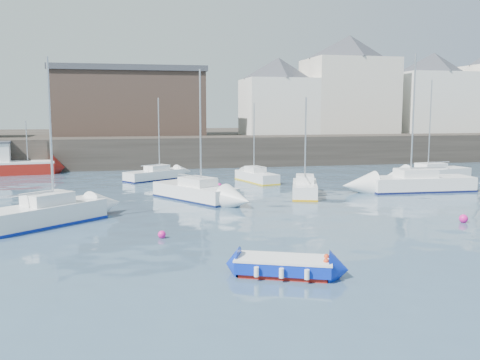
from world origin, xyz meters
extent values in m
plane|color=#2D4760|center=(0.00, 0.00, 0.00)|extent=(220.00, 220.00, 0.00)
cube|color=#28231E|center=(0.00, 35.00, 1.50)|extent=(90.00, 5.00, 3.00)
cube|color=#28231E|center=(0.00, 53.00, 1.40)|extent=(90.00, 32.00, 2.80)
cube|color=beige|center=(20.00, 42.00, 7.30)|extent=(10.00, 8.00, 9.00)
pyramid|color=#3A3D44|center=(20.00, 42.00, 13.20)|extent=(13.36, 13.36, 2.80)
cube|color=white|center=(31.00, 41.50, 6.55)|extent=(9.00, 7.00, 7.50)
pyramid|color=#3A3D44|center=(31.00, 41.50, 11.53)|extent=(11.88, 11.88, 2.45)
cube|color=white|center=(11.00, 41.50, 6.05)|extent=(8.00, 7.00, 6.50)
pyramid|color=#3A3D44|center=(11.00, 41.50, 10.53)|extent=(11.14, 11.14, 2.45)
cube|color=#3D2D26|center=(-6.00, 43.00, 6.30)|extent=(16.00, 10.00, 7.00)
cube|color=#3A3D44|center=(-6.00, 43.00, 10.10)|extent=(16.40, 10.40, 0.60)
cube|color=maroon|center=(-1.52, -2.00, 0.07)|extent=(3.22, 2.29, 0.15)
cube|color=#0928B7|center=(-1.52, -2.00, 0.35)|extent=(3.53, 2.54, 0.41)
cube|color=white|center=(-1.52, -2.00, 0.59)|extent=(3.60, 2.59, 0.07)
cube|color=white|center=(-1.52, -2.00, 0.42)|extent=(2.77, 1.90, 0.37)
cube|color=tan|center=(-1.52, -2.00, 0.51)|extent=(0.59, 0.99, 0.06)
cylinder|color=white|center=(-1.98, -0.94, 0.32)|extent=(0.17, 0.17, 0.32)
cylinder|color=white|center=(-2.60, -2.41, 0.32)|extent=(0.17, 0.17, 0.32)
cylinder|color=white|center=(-1.21, -1.27, 0.32)|extent=(0.17, 0.17, 0.32)
cylinder|color=white|center=(-1.83, -2.73, 0.32)|extent=(0.17, 0.17, 0.32)
cylinder|color=white|center=(-0.44, -1.59, 0.32)|extent=(0.17, 0.17, 0.32)
cylinder|color=white|center=(-1.06, -3.06, 0.32)|extent=(0.17, 0.17, 0.32)
cube|color=maroon|center=(-16.56, 31.50, 0.49)|extent=(7.45, 3.54, 0.99)
cube|color=white|center=(-16.56, 31.50, 1.08)|extent=(7.45, 3.54, 0.18)
cylinder|color=silver|center=(-15.23, 31.66, 2.96)|extent=(0.09, 0.09, 3.59)
cube|color=white|center=(-10.77, 8.32, 0.51)|extent=(6.05, 5.62, 1.03)
cube|color=#0C24A4|center=(-10.77, 8.32, 0.07)|extent=(6.11, 5.68, 0.14)
cube|color=white|center=(-10.53, 8.53, 1.31)|extent=(2.64, 2.57, 0.57)
cylinder|color=silver|center=(-10.29, 8.73, 4.63)|extent=(0.11, 0.11, 7.21)
cube|color=white|center=(-2.44, 14.38, 0.47)|extent=(5.00, 6.39, 0.94)
cube|color=#0F1A43|center=(-2.44, 14.38, 0.06)|extent=(5.05, 6.46, 0.13)
cube|color=white|center=(-2.27, 14.11, 1.20)|extent=(2.43, 2.66, 0.52)
cylinder|color=silver|center=(-2.11, 13.84, 4.55)|extent=(0.10, 0.10, 7.21)
cube|color=white|center=(4.95, 14.41, 0.44)|extent=(3.04, 5.13, 0.88)
cube|color=#D79908|center=(4.95, 14.41, 0.06)|extent=(3.07, 5.19, 0.12)
cube|color=white|center=(5.03, 14.64, 1.12)|extent=(1.66, 2.00, 0.49)
cylinder|color=silver|center=(5.11, 14.88, 3.69)|extent=(0.10, 0.10, 5.62)
cube|color=white|center=(13.60, 14.66, 0.51)|extent=(7.46, 2.67, 1.02)
cube|color=#101441|center=(13.60, 14.66, 0.07)|extent=(7.54, 2.70, 0.14)
cube|color=white|center=(13.23, 14.68, 1.30)|extent=(2.65, 1.88, 0.57)
cylinder|color=silver|center=(12.86, 14.70, 5.26)|extent=(0.11, 0.11, 8.47)
cube|color=white|center=(3.53, 21.90, 0.39)|extent=(2.65, 4.98, 0.78)
cube|color=yellow|center=(3.53, 21.90, 0.05)|extent=(2.68, 5.03, 0.10)
cube|color=white|center=(3.47, 22.13, 0.99)|extent=(1.52, 1.90, 0.43)
cylinder|color=silver|center=(3.41, 22.36, 3.51)|extent=(0.09, 0.09, 5.47)
cube|color=white|center=(18.73, 21.13, 0.41)|extent=(6.66, 3.24, 0.82)
cube|color=maroon|center=(18.73, 21.13, 0.05)|extent=(6.72, 3.27, 0.11)
cube|color=white|center=(18.42, 21.06, 1.05)|extent=(2.49, 1.94, 0.46)
cylinder|color=silver|center=(18.10, 21.00, 4.49)|extent=(0.09, 0.09, 7.34)
cube|color=white|center=(-4.34, 24.99, 0.39)|extent=(5.18, 4.24, 0.77)
cube|color=#080C3E|center=(-4.34, 24.99, 0.05)|extent=(5.23, 4.28, 0.10)
cube|color=white|center=(-4.13, 25.13, 0.98)|extent=(2.18, 2.03, 0.43)
cylinder|color=silver|center=(-3.92, 25.27, 3.73)|extent=(0.09, 0.09, 5.91)
sphere|color=#E8168A|center=(-5.23, 4.38, 0.00)|extent=(0.35, 0.35, 0.35)
sphere|color=#E8168A|center=(9.96, 4.48, 0.00)|extent=(0.44, 0.44, 0.44)
sphere|color=#E8168A|center=(0.03, 19.33, 0.00)|extent=(0.35, 0.35, 0.35)
camera|label=1|loc=(-6.80, -19.06, 5.62)|focal=40.00mm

